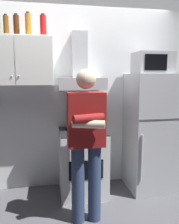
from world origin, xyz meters
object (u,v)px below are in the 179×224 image
at_px(range_hood, 81,74).
at_px(bottle_beer_brown, 6,26).
at_px(stove_oven, 82,162).
at_px(bottle_soda_red, 43,26).
at_px(refrigerator, 150,132).
at_px(bottle_liquor_amber, 28,25).
at_px(upper_cabinet, 16,61).
at_px(person_standing, 86,141).
at_px(cooking_pot, 94,128).
at_px(bottle_rum_dark, 16,26).
at_px(microwave, 152,63).

distance_m(range_hood, bottle_beer_brown, 1.07).
distance_m(stove_oven, bottle_soda_red, 1.81).
height_order(refrigerator, bottle_liquor_amber, bottle_liquor_amber).
xyz_separation_m(stove_oven, bottle_soda_red, (-0.46, 0.11, 1.74)).
relative_size(range_hood, refrigerator, 0.47).
bearing_deg(upper_cabinet, person_standing, -44.26).
height_order(stove_oven, person_standing, person_standing).
relative_size(range_hood, cooking_pot, 2.52).
xyz_separation_m(upper_cabinet, bottle_soda_red, (0.34, -0.02, 0.43)).
xyz_separation_m(stove_oven, cooking_pot, (0.13, -0.12, 0.50)).
distance_m(stove_oven, cooking_pot, 0.53).
relative_size(range_hood, bottle_soda_red, 2.79).
distance_m(bottle_soda_red, bottle_liquor_amber, 0.18).
xyz_separation_m(refrigerator, bottle_liquor_amber, (-1.59, 0.10, 1.38)).
height_order(upper_cabinet, bottle_rum_dark, bottle_rum_dark).
relative_size(person_standing, cooking_pot, 5.52).
bearing_deg(bottle_beer_brown, bottle_soda_red, -6.37).
xyz_separation_m(upper_cabinet, range_hood, (0.80, 0.00, -0.15)).
height_order(range_hood, bottle_beer_brown, bottle_beer_brown).
bearing_deg(cooking_pot, microwave, 9.57).
relative_size(bottle_beer_brown, bottle_rum_dark, 0.95).
height_order(refrigerator, bottle_beer_brown, bottle_beer_brown).
bearing_deg(range_hood, bottle_rum_dark, 177.18).
distance_m(person_standing, bottle_liquor_amber, 1.58).
bearing_deg(bottle_liquor_amber, stove_oven, -8.71).
xyz_separation_m(range_hood, person_standing, (-0.05, -0.73, -0.70)).
bearing_deg(bottle_liquor_amber, upper_cabinet, 170.31).
xyz_separation_m(stove_oven, bottle_beer_brown, (-0.90, 0.16, 1.74)).
relative_size(stove_oven, microwave, 1.82).
height_order(stove_oven, bottle_beer_brown, bottle_beer_brown).
bearing_deg(microwave, range_hood, 173.54).
bearing_deg(range_hood, stove_oven, -90.00).
bearing_deg(person_standing, bottle_beer_brown, 138.25).
distance_m(refrigerator, person_standing, 1.17).
bearing_deg(bottle_liquor_amber, microwave, -2.84).
bearing_deg(refrigerator, bottle_beer_brown, 175.21).
bearing_deg(refrigerator, person_standing, -148.77).
bearing_deg(range_hood, upper_cabinet, -179.91).
distance_m(microwave, bottle_liquor_amber, 1.65).
height_order(person_standing, bottle_soda_red, bottle_soda_red).
height_order(range_hood, bottle_rum_dark, bottle_rum_dark).
bearing_deg(person_standing, range_hood, 86.09).
xyz_separation_m(bottle_beer_brown, bottle_liquor_amber, (0.26, -0.06, 0.01)).
relative_size(person_standing, bottle_liquor_amber, 5.87).
distance_m(upper_cabinet, stove_oven, 1.55).
bearing_deg(bottle_rum_dark, stove_oven, -11.89).
distance_m(cooking_pot, bottle_beer_brown, 1.64).
relative_size(upper_cabinet, range_hood, 1.20).
height_order(person_standing, bottle_rum_dark, bottle_rum_dark).
height_order(bottle_beer_brown, bottle_liquor_amber, bottle_liquor_amber).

